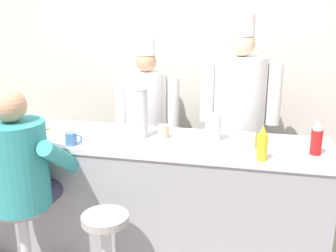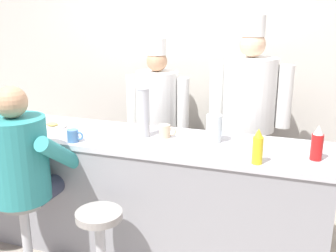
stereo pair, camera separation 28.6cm
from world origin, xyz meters
name	(u,v)px [view 2 (the right image)]	position (x,y,z in m)	size (l,w,h in m)	color
wall_back	(184,64)	(0.00, 1.65, 1.35)	(10.00, 0.06, 2.70)	beige
diner_counter	(136,193)	(0.00, 0.34, 0.48)	(2.93, 0.69, 0.95)	gray
ketchup_bottle_red	(317,144)	(1.31, 0.27, 1.06)	(0.08, 0.08, 0.23)	red
mustard_bottle_yellow	(258,147)	(0.95, 0.08, 1.06)	(0.07, 0.07, 0.23)	yellow
hot_sauce_bottle_orange	(256,144)	(0.92, 0.29, 1.01)	(0.03, 0.03, 0.12)	orange
water_pitcher_clear	(214,128)	(0.60, 0.42, 1.06)	(0.13, 0.11, 0.20)	silver
breakfast_plate	(52,126)	(-0.74, 0.35, 0.97)	(0.23, 0.23, 0.05)	white
coffee_mug_tan	(165,131)	(0.23, 0.40, 1.00)	(0.14, 0.09, 0.10)	beige
coffee_mug_blue	(73,136)	(-0.37, 0.08, 1.00)	(0.13, 0.08, 0.09)	#4C7AB2
cup_stack_steel	(143,112)	(0.06, 0.37, 1.14)	(0.10, 0.10, 0.38)	#B7BABF
diner_seated_teal	(22,163)	(-0.62, -0.21, 0.87)	(0.63, 0.62, 1.41)	#B2B5BA
empty_stool_round	(100,239)	(-0.01, -0.25, 0.41)	(0.31, 0.31, 0.61)	#B2B5BA
cook_in_whites_near	(157,115)	(-0.13, 1.20, 0.90)	(0.64, 0.41, 1.64)	#232328
cook_in_whites_far	(249,112)	(0.76, 1.17, 1.02)	(0.72, 0.46, 1.85)	#232328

